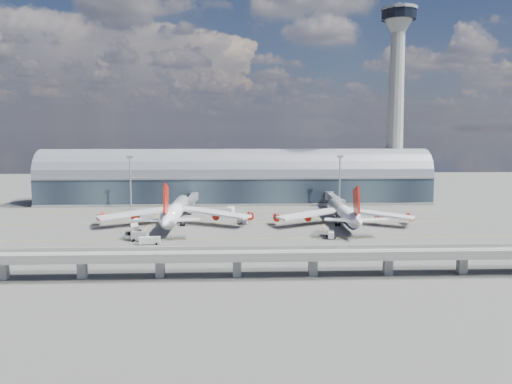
{
  "coord_description": "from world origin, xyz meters",
  "views": [
    {
      "loc": [
        -0.33,
        -181.9,
        38.5
      ],
      "look_at": [
        7.7,
        10.0,
        14.0
      ],
      "focal_mm": 35.0,
      "sensor_mm": 36.0,
      "label": 1
    }
  ],
  "objects_px": {
    "airliner_right": "(344,213)",
    "cargo_train_2": "(430,249)",
    "service_truck_3": "(331,235)",
    "floodlight_mast_left": "(130,181)",
    "floodlight_mast_right": "(340,180)",
    "service_truck_2": "(150,240)",
    "cargo_train_1": "(278,250)",
    "control_tower": "(396,104)",
    "airliner_left": "(175,211)",
    "service_truck_4": "(230,211)",
    "cargo_train_0": "(66,251)",
    "service_truck_5": "(243,221)",
    "service_truck_1": "(140,236)",
    "service_truck_0": "(135,229)"
  },
  "relations": [
    {
      "from": "service_truck_1",
      "to": "service_truck_0",
      "type": "bearing_deg",
      "value": 29.7
    },
    {
      "from": "service_truck_2",
      "to": "cargo_train_1",
      "type": "xyz_separation_m",
      "value": [
        42.0,
        -13.14,
        -0.53
      ]
    },
    {
      "from": "airliner_right",
      "to": "control_tower",
      "type": "bearing_deg",
      "value": 60.52
    },
    {
      "from": "cargo_train_0",
      "to": "airliner_left",
      "type": "bearing_deg",
      "value": -38.35
    },
    {
      "from": "service_truck_3",
      "to": "airliner_right",
      "type": "bearing_deg",
      "value": 76.37
    },
    {
      "from": "control_tower",
      "to": "service_truck_4",
      "type": "bearing_deg",
      "value": -153.95
    },
    {
      "from": "service_truck_5",
      "to": "airliner_right",
      "type": "bearing_deg",
      "value": -53.94
    },
    {
      "from": "service_truck_1",
      "to": "floodlight_mast_right",
      "type": "bearing_deg",
      "value": -40.11
    },
    {
      "from": "floodlight_mast_left",
      "to": "service_truck_4",
      "type": "xyz_separation_m",
      "value": [
        47.41,
        -14.82,
        -11.96
      ]
    },
    {
      "from": "airliner_left",
      "to": "cargo_train_1",
      "type": "relative_size",
      "value": 7.37
    },
    {
      "from": "cargo_train_1",
      "to": "service_truck_3",
      "type": "bearing_deg",
      "value": -67.03
    },
    {
      "from": "floodlight_mast_left",
      "to": "service_truck_5",
      "type": "height_order",
      "value": "floodlight_mast_left"
    },
    {
      "from": "service_truck_3",
      "to": "cargo_train_1",
      "type": "relative_size",
      "value": 0.61
    },
    {
      "from": "airliner_left",
      "to": "service_truck_3",
      "type": "xyz_separation_m",
      "value": [
        57.66,
        -26.16,
        -4.48
      ]
    },
    {
      "from": "cargo_train_1",
      "to": "airliner_left",
      "type": "bearing_deg",
      "value": 17.79
    },
    {
      "from": "service_truck_3",
      "to": "floodlight_mast_left",
      "type": "bearing_deg",
      "value": 150.51
    },
    {
      "from": "service_truck_4",
      "to": "cargo_train_2",
      "type": "relative_size",
      "value": 0.58
    },
    {
      "from": "control_tower",
      "to": "airliner_right",
      "type": "xyz_separation_m",
      "value": [
        -41.83,
        -69.74,
        -46.73
      ]
    },
    {
      "from": "service_truck_4",
      "to": "control_tower",
      "type": "bearing_deg",
      "value": 40.84
    },
    {
      "from": "service_truck_2",
      "to": "cargo_train_1",
      "type": "distance_m",
      "value": 44.01
    },
    {
      "from": "service_truck_0",
      "to": "floodlight_mast_left",
      "type": "bearing_deg",
      "value": 90.53
    },
    {
      "from": "floodlight_mast_left",
      "to": "airliner_left",
      "type": "bearing_deg",
      "value": -56.98
    },
    {
      "from": "service_truck_2",
      "to": "cargo_train_1",
      "type": "height_order",
      "value": "service_truck_2"
    },
    {
      "from": "floodlight_mast_right",
      "to": "airliner_left",
      "type": "xyz_separation_m",
      "value": [
        -74.33,
        -39.49,
        -7.86
      ]
    },
    {
      "from": "service_truck_3",
      "to": "cargo_train_2",
      "type": "relative_size",
      "value": 0.51
    },
    {
      "from": "airliner_right",
      "to": "cargo_train_2",
      "type": "xyz_separation_m",
      "value": [
        17.67,
        -44.68,
        -3.99
      ]
    },
    {
      "from": "service_truck_0",
      "to": "floodlight_mast_right",
      "type": "bearing_deg",
      "value": 19.54
    },
    {
      "from": "control_tower",
      "to": "service_truck_0",
      "type": "distance_m",
      "value": 155.93
    },
    {
      "from": "control_tower",
      "to": "service_truck_5",
      "type": "height_order",
      "value": "control_tower"
    },
    {
      "from": "airliner_left",
      "to": "service_truck_0",
      "type": "distance_m",
      "value": 20.39
    },
    {
      "from": "floodlight_mast_right",
      "to": "service_truck_2",
      "type": "xyz_separation_m",
      "value": [
        -79.04,
        -72.33,
        -12.32
      ]
    },
    {
      "from": "airliner_right",
      "to": "cargo_train_1",
      "type": "distance_m",
      "value": 53.32
    },
    {
      "from": "control_tower",
      "to": "service_truck_2",
      "type": "relative_size",
      "value": 14.37
    },
    {
      "from": "floodlight_mast_left",
      "to": "airliner_left",
      "type": "distance_m",
      "value": 47.75
    },
    {
      "from": "cargo_train_0",
      "to": "service_truck_5",
      "type": "bearing_deg",
      "value": -55.84
    },
    {
      "from": "cargo_train_1",
      "to": "cargo_train_2",
      "type": "bearing_deg",
      "value": -112.38
    },
    {
      "from": "service_truck_2",
      "to": "service_truck_1",
      "type": "bearing_deg",
      "value": 31.95
    },
    {
      "from": "service_truck_3",
      "to": "cargo_train_2",
      "type": "bearing_deg",
      "value": -28.3
    },
    {
      "from": "service_truck_1",
      "to": "service_truck_5",
      "type": "height_order",
      "value": "service_truck_1"
    },
    {
      "from": "floodlight_mast_left",
      "to": "service_truck_1",
      "type": "height_order",
      "value": "floodlight_mast_left"
    },
    {
      "from": "service_truck_5",
      "to": "service_truck_1",
      "type": "bearing_deg",
      "value": 171.04
    },
    {
      "from": "service_truck_2",
      "to": "airliner_left",
      "type": "bearing_deg",
      "value": -14.97
    },
    {
      "from": "floodlight_mast_right",
      "to": "service_truck_2",
      "type": "bearing_deg",
      "value": -137.54
    },
    {
      "from": "floodlight_mast_left",
      "to": "service_truck_2",
      "type": "distance_m",
      "value": 76.3
    },
    {
      "from": "service_truck_5",
      "to": "service_truck_3",
      "type": "bearing_deg",
      "value": -90.69
    },
    {
      "from": "service_truck_4",
      "to": "airliner_right",
      "type": "bearing_deg",
      "value": -15.67
    },
    {
      "from": "service_truck_4",
      "to": "service_truck_5",
      "type": "relative_size",
      "value": 1.18
    },
    {
      "from": "service_truck_0",
      "to": "service_truck_4",
      "type": "bearing_deg",
      "value": 36.25
    },
    {
      "from": "control_tower",
      "to": "service_truck_3",
      "type": "relative_size",
      "value": 18.79
    },
    {
      "from": "floodlight_mast_left",
      "to": "cargo_train_1",
      "type": "distance_m",
      "value": 106.93
    }
  ]
}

